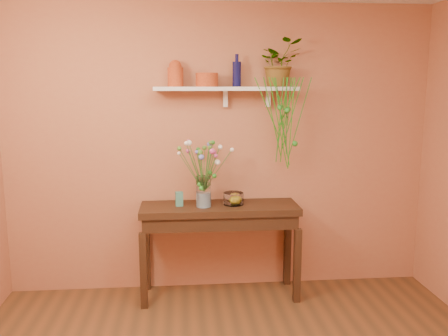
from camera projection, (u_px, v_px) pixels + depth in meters
name	position (u px, v px, depth m)	size (l,w,h in m)	color
room	(250.00, 199.00, 2.53)	(4.04, 4.04, 2.70)	brown
sideboard	(220.00, 219.00, 4.35)	(1.44, 0.46, 0.87)	#371F15
wall_shelf	(227.00, 89.00, 4.28)	(1.30, 0.24, 0.19)	white
terracotta_jug	(175.00, 74.00, 4.23)	(0.16, 0.16, 0.23)	#BC4B20
terracotta_pot	(207.00, 80.00, 4.24)	(0.20, 0.20, 0.12)	#BC4B20
blue_bottle	(237.00, 74.00, 4.28)	(0.09, 0.09, 0.29)	#0D0E3E
spider_plant	(279.00, 63.00, 4.31)	(0.38, 0.33, 0.43)	#2B7E23
plant_fronds	(285.00, 117.00, 4.23)	(0.50, 0.27, 0.83)	#2B7E23
glass_vase	(204.00, 194.00, 4.26)	(0.13, 0.13, 0.28)	white
bouquet	(204.00, 159.00, 4.21)	(0.51, 0.41, 0.47)	#386B28
glass_bowl	(233.00, 199.00, 4.35)	(0.18, 0.18, 0.11)	white
lemon	(235.00, 200.00, 4.34)	(0.09, 0.09, 0.09)	yellow
carton	(179.00, 199.00, 4.29)	(0.07, 0.05, 0.13)	#2D5E7B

